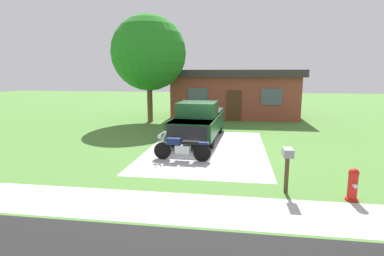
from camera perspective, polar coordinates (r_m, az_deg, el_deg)
The scene contains 9 objects.
ground_plane at distance 13.38m, azimuth 2.75°, elevation -3.92°, with size 80.00×80.00×0.00m, color #4E8036.
driveway_pad at distance 13.37m, azimuth 2.75°, elevation -3.91°, with size 5.05×8.02×0.01m, color #B4B4B4.
sidewalk_strip at distance 7.74m, azimuth -1.76°, elevation -14.71°, with size 36.00×1.80×0.01m, color beige.
motorcycle at distance 11.55m, azimuth -1.95°, elevation -3.77°, with size 2.21×0.70×1.09m.
pickup_truck at distance 15.26m, azimuth 1.36°, elevation 1.51°, with size 2.32×5.73×1.90m.
fire_hydrant at distance 9.02m, azimuth 27.92°, elevation -9.37°, with size 0.32×0.40×0.87m.
mailbox at distance 8.72m, azimuth 17.47°, elevation -5.48°, with size 0.26×0.48×1.26m.
shade_tree at distance 20.83m, azimuth -8.12°, elevation 13.74°, with size 4.95×4.95×7.06m.
neighbor_house at distance 23.72m, azimuth 7.96°, elevation 6.56°, with size 9.60×5.60×3.50m.
Camera 1 is at (1.25, -12.91, 3.27)m, focal length 28.44 mm.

